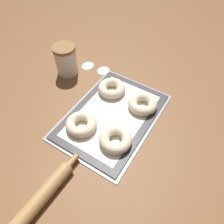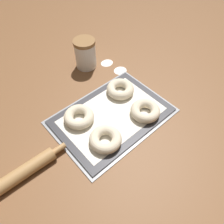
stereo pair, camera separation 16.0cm
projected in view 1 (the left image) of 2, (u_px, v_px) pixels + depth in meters
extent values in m
plane|color=brown|center=(115.00, 115.00, 0.92)|extent=(2.80, 2.80, 0.00)
cube|color=#93969B|center=(112.00, 116.00, 0.92)|extent=(0.48, 0.34, 0.01)
cube|color=#333338|center=(112.00, 115.00, 0.91)|extent=(0.46, 0.31, 0.00)
cube|color=silver|center=(112.00, 115.00, 0.91)|extent=(0.40, 0.26, 0.00)
torus|color=beige|center=(116.00, 140.00, 0.81)|extent=(0.12, 0.12, 0.04)
torus|color=beige|center=(143.00, 104.00, 0.92)|extent=(0.12, 0.12, 0.04)
torus|color=beige|center=(81.00, 124.00, 0.86)|extent=(0.12, 0.12, 0.04)
torus|color=beige|center=(112.00, 88.00, 0.98)|extent=(0.12, 0.12, 0.04)
cylinder|color=white|center=(66.00, 61.00, 1.05)|extent=(0.10, 0.10, 0.13)
cylinder|color=olive|center=(64.00, 48.00, 0.99)|extent=(0.11, 0.11, 0.02)
cylinder|color=#AD7F4C|center=(28.00, 213.00, 0.66)|extent=(0.36, 0.06, 0.05)
cylinder|color=#AD7F4C|center=(73.00, 161.00, 0.76)|extent=(0.05, 0.02, 0.02)
ellipsoid|color=white|center=(88.00, 65.00, 1.13)|extent=(0.07, 0.06, 0.00)
ellipsoid|color=white|center=(104.00, 70.00, 1.11)|extent=(0.07, 0.06, 0.00)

